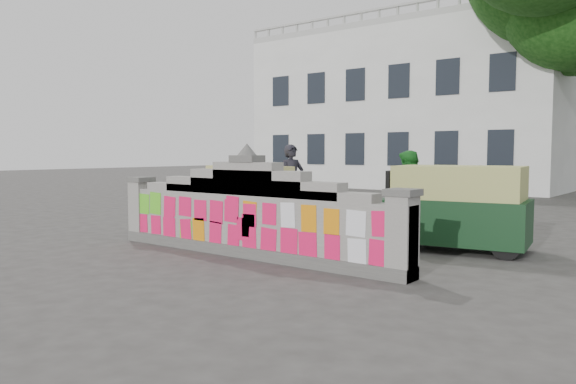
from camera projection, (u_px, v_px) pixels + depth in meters
name	position (u px, v px, depth m)	size (l,w,h in m)	color
ground	(247.00, 256.00, 9.99)	(100.00, 100.00, 0.00)	#383533
parapet_wall	(247.00, 215.00, 9.93)	(6.48, 0.44, 2.01)	#4C4C49
building	(421.00, 113.00, 31.24)	(16.00, 10.00, 8.90)	silver
cyclist_bike	(292.00, 208.00, 13.43)	(0.70, 2.00, 1.05)	black
cyclist_rider	(292.00, 192.00, 13.41)	(0.65, 0.43, 1.79)	black
pedestrian	(407.00, 195.00, 11.99)	(0.92, 0.71, 1.89)	#238129
rickshaw_left	(250.00, 196.00, 13.53)	(2.83, 1.91, 1.52)	black
rickshaw_right	(455.00, 207.00, 10.58)	(2.96, 1.71, 1.60)	#103218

